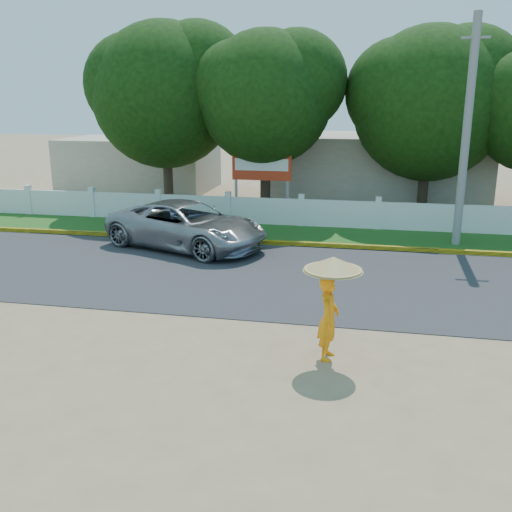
{
  "coord_description": "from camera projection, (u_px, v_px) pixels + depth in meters",
  "views": [
    {
      "loc": [
        2.62,
        -11.08,
        5.06
      ],
      "look_at": [
        0.0,
        2.0,
        1.3
      ],
      "focal_mm": 40.0,
      "sensor_mm": 36.0,
      "label": 1
    }
  ],
  "objects": [
    {
      "name": "ground",
      "position": [
        238.0,
        338.0,
        12.32
      ],
      "size": [
        120.0,
        120.0,
        0.0
      ],
      "primitive_type": "plane",
      "color": "#9E8460",
      "rests_on": "ground"
    },
    {
      "name": "road",
      "position": [
        273.0,
        276.0,
        16.57
      ],
      "size": [
        60.0,
        7.0,
        0.02
      ],
      "primitive_type": "cube",
      "color": "#38383A",
      "rests_on": "ground"
    },
    {
      "name": "grass_verge",
      "position": [
        296.0,
        234.0,
        21.52
      ],
      "size": [
        60.0,
        3.5,
        0.03
      ],
      "primitive_type": "cube",
      "color": "#2D601E",
      "rests_on": "ground"
    },
    {
      "name": "curb",
      "position": [
        290.0,
        244.0,
        19.9
      ],
      "size": [
        40.0,
        0.18,
        0.16
      ],
      "primitive_type": "cube",
      "color": "yellow",
      "rests_on": "ground"
    },
    {
      "name": "fence",
      "position": [
        301.0,
        213.0,
        22.74
      ],
      "size": [
        40.0,
        0.1,
        1.1
      ],
      "primitive_type": "cube",
      "color": "silver",
      "rests_on": "ground"
    },
    {
      "name": "building_near",
      "position": [
        378.0,
        168.0,
        28.31
      ],
      "size": [
        10.0,
        6.0,
        3.2
      ],
      "primitive_type": "cube",
      "color": "#B7AD99",
      "rests_on": "ground"
    },
    {
      "name": "building_far",
      "position": [
        140.0,
        164.0,
        31.76
      ],
      "size": [
        8.0,
        5.0,
        2.8
      ],
      "primitive_type": "cube",
      "color": "#B7AD99",
      "rests_on": "ground"
    },
    {
      "name": "utility_pole",
      "position": [
        466.0,
        134.0,
        19.03
      ],
      "size": [
        0.28,
        0.28,
        7.66
      ],
      "primitive_type": "cylinder",
      "color": "gray",
      "rests_on": "ground"
    },
    {
      "name": "vehicle",
      "position": [
        187.0,
        225.0,
        19.45
      ],
      "size": [
        6.26,
        4.48,
        1.58
      ],
      "primitive_type": "imported",
      "rotation": [
        0.0,
        0.0,
        1.21
      ],
      "color": "gray",
      "rests_on": "ground"
    },
    {
      "name": "monk_with_parasol",
      "position": [
        331.0,
        293.0,
        11.03
      ],
      "size": [
        1.16,
        1.16,
        2.11
      ],
      "color": "orange",
      "rests_on": "ground"
    },
    {
      "name": "billboard",
      "position": [
        262.0,
        168.0,
        23.69
      ],
      "size": [
        2.5,
        0.13,
        2.95
      ],
      "color": "gray",
      "rests_on": "ground"
    },
    {
      "name": "tree_row",
      "position": [
        415.0,
        94.0,
        23.61
      ],
      "size": [
        26.93,
        8.19,
        9.36
      ],
      "color": "#473828",
      "rests_on": "ground"
    }
  ]
}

